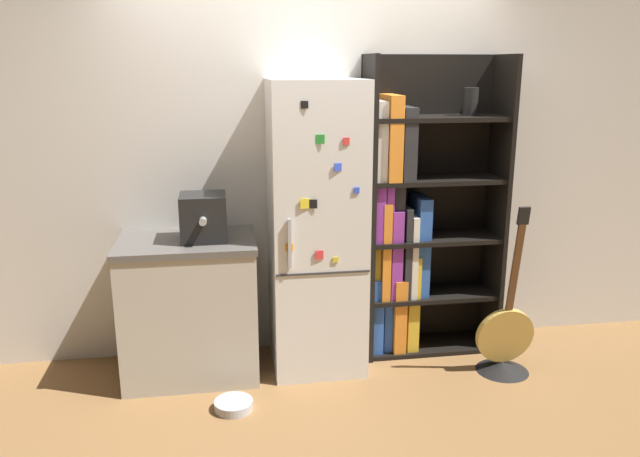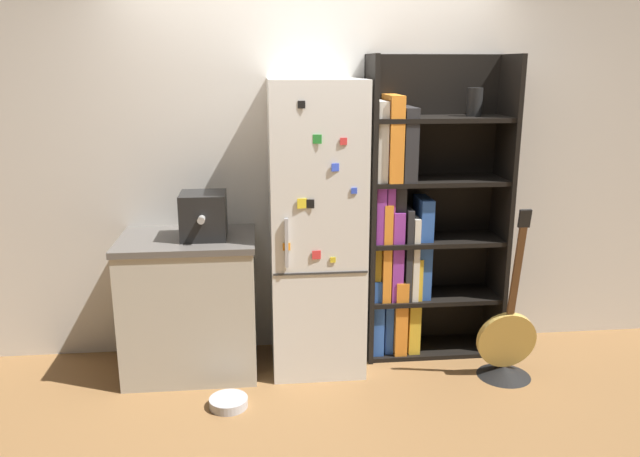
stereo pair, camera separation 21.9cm
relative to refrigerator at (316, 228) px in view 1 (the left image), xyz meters
The scene contains 8 objects.
ground_plane 0.95m from the refrigerator, 89.98° to the right, with size 16.00×16.00×0.00m, color olive.
wall_back 0.48m from the refrigerator, 89.99° to the left, with size 8.00×0.05×2.60m.
refrigerator is the anchor object (origin of this frame).
bookshelf 0.69m from the refrigerator, 11.30° to the left, with size 0.94×0.38×2.02m.
kitchen_counter 0.95m from the refrigerator, behind, with size 0.85×0.62×0.90m.
espresso_machine 0.72m from the refrigerator, behind, with size 0.28×0.33×0.29m.
guitar 1.45m from the refrigerator, 15.44° to the right, with size 0.38×0.34×1.13m.
pet_bowl 1.19m from the refrigerator, 137.32° to the right, with size 0.23×0.23×0.06m.
Camera 1 is at (-0.58, -3.66, 1.95)m, focal length 35.00 mm.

